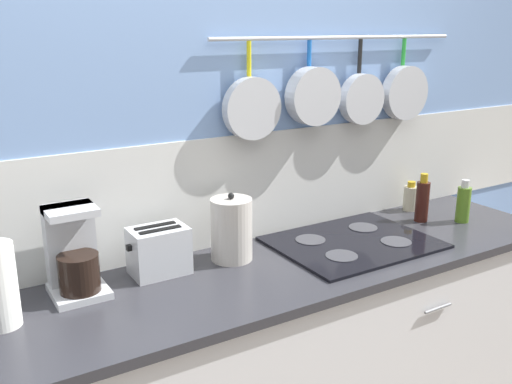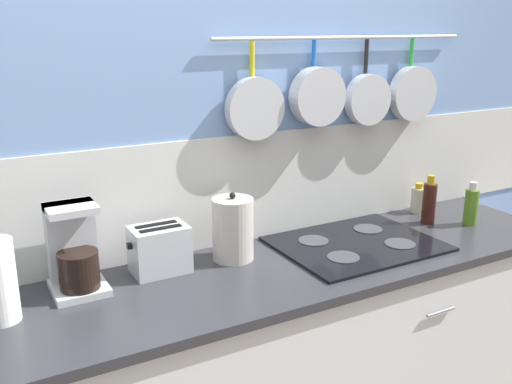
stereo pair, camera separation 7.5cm
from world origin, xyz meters
name	(u,v)px [view 1 (the left image)]	position (x,y,z in m)	size (l,w,h in m)	color
wall_back	(194,153)	(0.01, 0.34, 1.27)	(7.20, 0.15, 2.60)	#7293C6
countertop	(237,282)	(0.00, 0.00, 0.87)	(2.92, 0.60, 0.03)	#2D2D33
coffee_maker	(74,258)	(-0.51, 0.18, 1.01)	(0.18, 0.19, 0.30)	#B7BABF
toaster	(159,251)	(-0.22, 0.18, 0.97)	(0.22, 0.14, 0.18)	#B7BABF
kettle	(231,229)	(0.06, 0.16, 1.00)	(0.16, 0.16, 0.26)	beige
cooktop	(353,242)	(0.57, 0.04, 0.89)	(0.63, 0.50, 0.01)	black
bottle_vinegar	(422,200)	(1.02, 0.09, 0.98)	(0.06, 0.06, 0.22)	#33140F
bottle_olive_oil	(410,198)	(1.09, 0.24, 0.95)	(0.07, 0.07, 0.14)	#BFB799
bottle_hot_sauce	(463,203)	(1.17, -0.01, 0.97)	(0.06, 0.06, 0.20)	#4C721E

